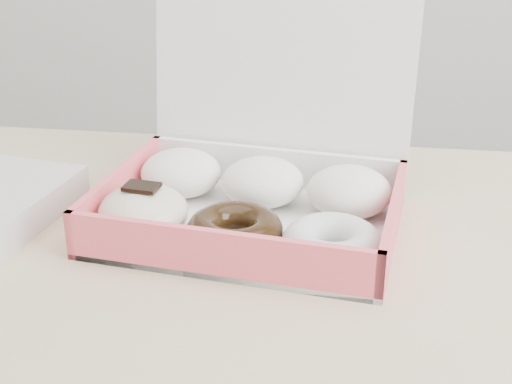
# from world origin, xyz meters

# --- Properties ---
(table) EXTENTS (1.20, 0.80, 0.75)m
(table) POSITION_xyz_m (0.00, 0.00, 0.67)
(table) COLOR tan
(table) RESTS_ON ground
(donut_box) EXTENTS (0.36, 0.32, 0.24)m
(donut_box) POSITION_xyz_m (-0.08, 0.13, 0.79)
(donut_box) COLOR white
(donut_box) RESTS_ON table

